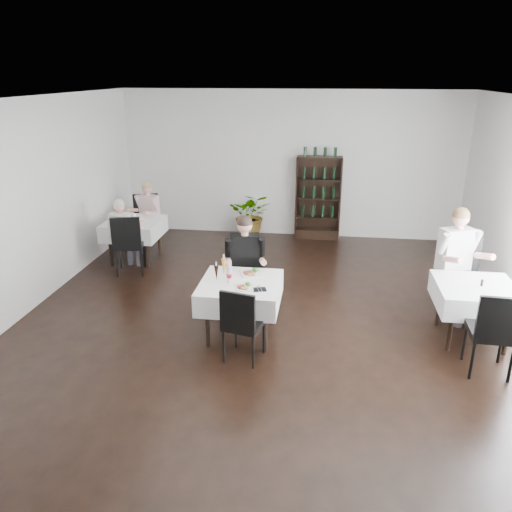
{
  "coord_description": "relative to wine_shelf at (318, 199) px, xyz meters",
  "views": [
    {
      "loc": [
        0.72,
        -5.84,
        3.33
      ],
      "look_at": [
        -0.12,
        0.2,
        1.06
      ],
      "focal_mm": 35.0,
      "sensor_mm": 36.0,
      "label": 1
    }
  ],
  "objects": [
    {
      "name": "diner_left_far",
      "position": [
        -3.29,
        -1.15,
        -0.07
      ],
      "size": [
        0.59,
        0.62,
        1.33
      ],
      "color": "#3E3E45",
      "rests_on": "ground"
    },
    {
      "name": "pilsner_dark",
      "position": [
        -1.22,
        -4.31,
        0.03
      ],
      "size": [
        0.06,
        0.06,
        0.26
      ],
      "color": "black",
      "rests_on": "main_table"
    },
    {
      "name": "left_chair_near",
      "position": [
        -3.15,
        -2.48,
        -0.24
      ],
      "size": [
        0.58,
        0.59,
        1.07
      ],
      "color": "black",
      "rests_on": "ground"
    },
    {
      "name": "left_table",
      "position": [
        -3.3,
        -1.81,
        -0.23
      ],
      "size": [
        0.98,
        0.98,
        0.77
      ],
      "color": "black",
      "rests_on": "ground"
    },
    {
      "name": "right_chair_far",
      "position": [
        2.18,
        -3.33,
        -0.19
      ],
      "size": [
        0.7,
        0.7,
        1.15
      ],
      "color": "black",
      "rests_on": "ground"
    },
    {
      "name": "plate_far",
      "position": [
        -0.8,
        -4.05,
        -0.06
      ],
      "size": [
        0.34,
        0.34,
        0.08
      ],
      "color": "white",
      "rests_on": "main_table"
    },
    {
      "name": "diner_right_far",
      "position": [
        2.02,
        -3.34,
        0.08
      ],
      "size": [
        0.71,
        0.75,
        1.59
      ],
      "color": "#3E3E45",
      "rests_on": "ground"
    },
    {
      "name": "room_shell",
      "position": [
        -0.6,
        -4.31,
        0.65
      ],
      "size": [
        9.0,
        9.0,
        9.0
      ],
      "color": "black",
      "rests_on": "ground"
    },
    {
      "name": "main_chair_far",
      "position": [
        -0.96,
        -3.55,
        -0.27
      ],
      "size": [
        0.56,
        0.57,
        1.0
      ],
      "color": "black",
      "rests_on": "ground"
    },
    {
      "name": "main_chair_near",
      "position": [
        -0.78,
        -4.95,
        -0.3
      ],
      "size": [
        0.52,
        0.52,
        0.95
      ],
      "color": "black",
      "rests_on": "ground"
    },
    {
      "name": "diner_main",
      "position": [
        -0.93,
        -3.72,
        0.01
      ],
      "size": [
        0.6,
        0.63,
        1.47
      ],
      "color": "#3E3E45",
      "rests_on": "ground"
    },
    {
      "name": "wine_shelf",
      "position": [
        0.0,
        0.0,
        0.0
      ],
      "size": [
        0.9,
        0.28,
        1.75
      ],
      "color": "black",
      "rests_on": "ground"
    },
    {
      "name": "diner_left_near",
      "position": [
        -3.29,
        -2.3,
        -0.09
      ],
      "size": [
        0.53,
        0.55,
        1.31
      ],
      "color": "#3E3E45",
      "rests_on": "ground"
    },
    {
      "name": "main_table",
      "position": [
        -0.9,
        -4.31,
        -0.23
      ],
      "size": [
        1.03,
        1.03,
        0.77
      ],
      "color": "black",
      "rests_on": "ground"
    },
    {
      "name": "plate_near",
      "position": [
        -0.82,
        -4.51,
        -0.06
      ],
      "size": [
        0.27,
        0.27,
        0.07
      ],
      "color": "white",
      "rests_on": "main_table"
    },
    {
      "name": "potted_tree",
      "position": [
        -1.38,
        -0.11,
        -0.36
      ],
      "size": [
        0.89,
        0.78,
        0.97
      ],
      "primitive_type": "imported",
      "rotation": [
        0.0,
        0.0,
        0.03
      ],
      "color": "#275D20",
      "rests_on": "ground"
    },
    {
      "name": "pepper_mill",
      "position": [
        2.15,
        -4.02,
        -0.03
      ],
      "size": [
        0.04,
        0.04,
        0.09
      ],
      "primitive_type": "cylinder",
      "rotation": [
        0.0,
        0.0,
        0.32
      ],
      "color": "black",
      "rests_on": "right_table"
    },
    {
      "name": "left_chair_far",
      "position": [
        -3.31,
        -1.1,
        -0.24
      ],
      "size": [
        0.63,
        0.63,
        1.07
      ],
      "color": "black",
      "rests_on": "ground"
    },
    {
      "name": "right_table",
      "position": [
        2.1,
        -4.01,
        -0.23
      ],
      "size": [
        0.98,
        0.98,
        0.77
      ],
      "color": "black",
      "rests_on": "ground"
    },
    {
      "name": "right_chair_near",
      "position": [
        2.09,
        -4.85,
        -0.25
      ],
      "size": [
        0.5,
        0.5,
        1.05
      ],
      "color": "black",
      "rests_on": "ground"
    },
    {
      "name": "coke_bottle",
      "position": [
        -1.04,
        -4.34,
        0.03
      ],
      "size": [
        0.07,
        0.07,
        0.27
      ],
      "color": "silver",
      "rests_on": "main_table"
    },
    {
      "name": "pilsner_lager",
      "position": [
        -1.15,
        -4.16,
        0.05
      ],
      "size": [
        0.07,
        0.07,
        0.31
      ],
      "color": "#BC8330",
      "rests_on": "main_table"
    },
    {
      "name": "napkin_cutlery",
      "position": [
        -0.62,
        -4.53,
        -0.07
      ],
      "size": [
        0.2,
        0.18,
        0.02
      ],
      "color": "black",
      "rests_on": "main_table"
    }
  ]
}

